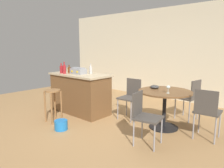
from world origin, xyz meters
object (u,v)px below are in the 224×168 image
(folding_chair_right, at_px, (131,95))
(cup_1, at_px, (74,70))
(folding_chair_left, at_px, (190,96))
(bottle_2, at_px, (69,70))
(folding_chair_far, at_px, (207,110))
(toolbox, at_px, (78,71))
(wooden_stool, at_px, (53,99))
(wine_glass, at_px, (168,87))
(kitchen_island, at_px, (80,93))
(bottle_1, at_px, (61,69))
(cup_0, at_px, (68,69))
(dining_table, at_px, (165,100))
(folding_chair_near, at_px, (144,114))
(bottle_0, at_px, (91,70))
(bottle_3, at_px, (64,69))
(plastic_bucket, at_px, (61,125))
(serving_bowl, at_px, (155,87))

(folding_chair_right, relative_size, cup_1, 7.24)
(folding_chair_left, relative_size, bottle_2, 4.42)
(bottle_2, bearing_deg, folding_chair_left, 27.20)
(folding_chair_far, height_order, toolbox, toolbox)
(wooden_stool, height_order, wine_glass, wine_glass)
(folding_chair_right, xyz_separation_m, wine_glass, (0.96, -0.18, 0.33))
(folding_chair_left, bearing_deg, kitchen_island, -151.76)
(kitchen_island, height_order, bottle_1, bottle_1)
(toolbox, bearing_deg, cup_0, 166.62)
(dining_table, height_order, bottle_1, bottle_1)
(wooden_stool, distance_m, bottle_2, 0.96)
(cup_1, bearing_deg, folding_chair_near, -12.65)
(wooden_stool, bearing_deg, toolbox, 97.84)
(folding_chair_right, xyz_separation_m, bottle_0, (-0.95, -0.28, 0.51))
(folding_chair_near, bearing_deg, bottle_3, 174.66)
(folding_chair_right, distance_m, cup_0, 1.85)
(cup_1, distance_m, wine_glass, 2.48)
(bottle_1, height_order, cup_1, bottle_1)
(folding_chair_left, xyz_separation_m, toolbox, (-2.22, -1.20, 0.48))
(folding_chair_near, xyz_separation_m, bottle_0, (-1.85, 0.59, 0.53))
(dining_table, bearing_deg, cup_1, -172.63)
(toolbox, relative_size, cup_0, 3.35)
(folding_chair_far, xyz_separation_m, bottle_0, (-2.56, -0.23, 0.50))
(bottle_3, bearing_deg, bottle_2, 80.75)
(folding_chair_right, xyz_separation_m, toolbox, (-1.20, -0.45, 0.49))
(bottle_2, xyz_separation_m, cup_0, (-0.32, 0.21, -0.02))
(bottle_0, height_order, wine_glass, bottle_0)
(wooden_stool, bearing_deg, bottle_1, 130.17)
(folding_chair_near, bearing_deg, bottle_0, 162.27)
(folding_chair_left, distance_m, plastic_bucket, 2.73)
(kitchen_island, bearing_deg, folding_chair_left, 28.24)
(bottle_2, xyz_separation_m, plastic_bucket, (0.84, -0.88, -0.92))
(folding_chair_near, distance_m, folding_chair_far, 1.08)
(folding_chair_near, relative_size, cup_1, 7.08)
(kitchen_island, xyz_separation_m, folding_chair_far, (2.78, 0.39, 0.05))
(toolbox, relative_size, bottle_3, 1.32)
(folding_chair_near, xyz_separation_m, bottle_2, (-2.34, 0.35, 0.51))
(folding_chair_right, distance_m, plastic_bucket, 1.59)
(folding_chair_right, bearing_deg, folding_chair_near, -44.14)
(bottle_0, height_order, bottle_1, same)
(toolbox, bearing_deg, serving_bowl, 15.69)
(cup_1, xyz_separation_m, plastic_bucket, (0.90, -1.07, -0.89))
(folding_chair_far, relative_size, cup_0, 7.94)
(folding_chair_far, distance_m, folding_chair_left, 0.99)
(wine_glass, bearing_deg, cup_1, -176.49)
(bottle_3, relative_size, serving_bowl, 1.55)
(cup_1, distance_m, serving_bowl, 2.11)
(bottle_0, xyz_separation_m, plastic_bucket, (0.35, -1.12, -0.94))
(bottle_2, distance_m, cup_1, 0.21)
(cup_0, bearing_deg, wine_glass, 2.95)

